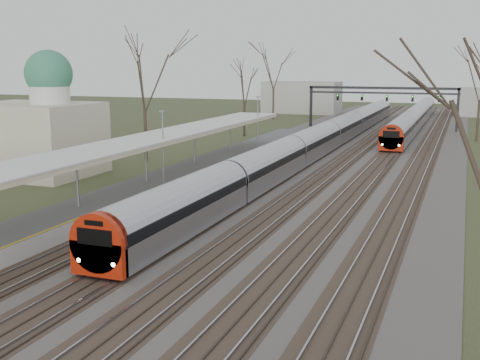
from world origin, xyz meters
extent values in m
cube|color=#474442|center=(0.00, 55.00, 0.05)|extent=(24.00, 160.00, 0.10)
cube|color=#4C3828|center=(-6.00, 55.00, 0.09)|extent=(2.60, 160.00, 0.06)
cube|color=gray|center=(-6.72, 55.00, 0.16)|extent=(0.07, 160.00, 0.12)
cube|color=gray|center=(-5.28, 55.00, 0.16)|extent=(0.07, 160.00, 0.12)
cube|color=#4C3828|center=(-2.50, 55.00, 0.09)|extent=(2.60, 160.00, 0.06)
cube|color=gray|center=(-3.22, 55.00, 0.16)|extent=(0.07, 160.00, 0.12)
cube|color=gray|center=(-1.78, 55.00, 0.16)|extent=(0.07, 160.00, 0.12)
cube|color=#4C3828|center=(1.00, 55.00, 0.09)|extent=(2.60, 160.00, 0.06)
cube|color=gray|center=(0.28, 55.00, 0.16)|extent=(0.07, 160.00, 0.12)
cube|color=gray|center=(1.72, 55.00, 0.16)|extent=(0.07, 160.00, 0.12)
cube|color=#4C3828|center=(4.50, 55.00, 0.09)|extent=(2.60, 160.00, 0.06)
cube|color=gray|center=(3.78, 55.00, 0.16)|extent=(0.07, 160.00, 0.12)
cube|color=gray|center=(5.22, 55.00, 0.16)|extent=(0.07, 160.00, 0.12)
cube|color=#4C3828|center=(8.00, 55.00, 0.09)|extent=(2.60, 160.00, 0.06)
cube|color=gray|center=(7.28, 55.00, 0.16)|extent=(0.07, 160.00, 0.12)
cube|color=gray|center=(8.72, 55.00, 0.16)|extent=(0.07, 160.00, 0.12)
cube|color=#9E9B93|center=(-9.05, 37.50, 0.50)|extent=(3.50, 69.00, 1.00)
cylinder|color=slate|center=(-9.05, 26.00, 2.50)|extent=(0.14, 0.14, 3.00)
cylinder|color=slate|center=(-9.05, 34.00, 2.50)|extent=(0.14, 0.14, 3.00)
cylinder|color=slate|center=(-9.05, 42.00, 2.50)|extent=(0.14, 0.14, 3.00)
cylinder|color=slate|center=(-9.05, 50.00, 2.50)|extent=(0.14, 0.14, 3.00)
cube|color=silver|center=(-9.05, 33.00, 4.05)|extent=(4.10, 50.00, 0.12)
cube|color=beige|center=(-9.05, 33.00, 3.88)|extent=(4.10, 50.00, 0.25)
cube|color=beige|center=(-22.00, 38.00, 3.00)|extent=(10.00, 8.00, 6.00)
cylinder|color=silver|center=(-20.00, 38.00, 7.20)|extent=(3.20, 3.20, 2.50)
sphere|color=#307856|center=(-20.00, 38.00, 8.40)|extent=(3.80, 3.80, 3.80)
cube|color=black|center=(-10.00, 85.00, 3.00)|extent=(0.35, 0.35, 6.00)
cube|color=black|center=(10.50, 85.00, 3.00)|extent=(0.35, 0.35, 6.00)
cube|color=black|center=(0.25, 85.00, 5.90)|extent=(21.00, 0.35, 0.35)
cube|color=black|center=(0.25, 85.00, 5.20)|extent=(21.00, 0.25, 0.25)
cube|color=black|center=(-6.00, 84.80, 4.50)|extent=(0.32, 0.22, 0.85)
sphere|color=#0CFF19|center=(-6.00, 84.66, 4.75)|extent=(0.16, 0.16, 0.16)
cube|color=black|center=(-2.50, 84.80, 4.50)|extent=(0.32, 0.22, 0.85)
sphere|color=#0CFF19|center=(-2.50, 84.66, 4.75)|extent=(0.16, 0.16, 0.16)
cube|color=black|center=(1.00, 84.80, 4.50)|extent=(0.32, 0.22, 0.85)
sphere|color=#0CFF19|center=(1.00, 84.66, 4.75)|extent=(0.16, 0.16, 0.16)
cube|color=black|center=(4.50, 84.80, 4.50)|extent=(0.32, 0.22, 0.85)
sphere|color=#0CFF19|center=(4.50, 84.66, 4.75)|extent=(0.16, 0.16, 0.16)
cube|color=black|center=(8.00, 84.80, 4.50)|extent=(0.32, 0.22, 0.85)
sphere|color=#0CFF19|center=(8.00, 84.66, 4.75)|extent=(0.16, 0.16, 0.16)
cylinder|color=#2D231C|center=(-17.00, 48.00, 2.48)|extent=(0.30, 0.30, 4.95)
cube|color=#A2A4AC|center=(-2.50, 63.12, 1.10)|extent=(2.55, 90.00, 1.60)
cylinder|color=#A2A4AC|center=(-2.50, 63.12, 1.75)|extent=(2.60, 89.70, 2.60)
cube|color=black|center=(-2.50, 63.12, 1.85)|extent=(2.62, 89.40, 0.55)
cube|color=#A21D09|center=(-2.50, 18.22, 1.05)|extent=(2.55, 0.50, 1.50)
cylinder|color=#A21D09|center=(-2.50, 18.27, 1.75)|extent=(2.60, 0.60, 2.60)
cube|color=black|center=(-2.50, 18.00, 2.05)|extent=(1.70, 0.12, 0.70)
sphere|color=white|center=(-3.35, 18.02, 0.95)|extent=(0.22, 0.22, 0.22)
sphere|color=white|center=(-1.65, 18.02, 0.95)|extent=(0.22, 0.22, 0.22)
cube|color=black|center=(-2.50, 63.12, 0.17)|extent=(1.80, 89.00, 0.35)
cube|color=#A2A4AC|center=(4.50, 91.07, 1.10)|extent=(2.55, 60.00, 1.60)
cylinder|color=#A2A4AC|center=(4.50, 91.07, 1.75)|extent=(2.60, 59.70, 2.60)
cube|color=black|center=(4.50, 91.07, 1.85)|extent=(2.62, 59.40, 0.55)
cube|color=#A21D09|center=(4.50, 61.17, 1.05)|extent=(2.55, 0.50, 1.50)
cylinder|color=#A21D09|center=(4.50, 61.22, 1.75)|extent=(2.60, 0.60, 2.60)
cube|color=black|center=(4.50, 60.95, 2.05)|extent=(1.70, 0.12, 0.70)
sphere|color=white|center=(3.65, 60.97, 0.95)|extent=(0.22, 0.22, 0.22)
sphere|color=white|center=(5.35, 60.97, 0.95)|extent=(0.22, 0.22, 0.22)
cube|color=black|center=(4.50, 91.07, 0.17)|extent=(1.80, 59.00, 0.35)
camera|label=1|loc=(11.64, -2.43, 9.08)|focal=45.00mm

